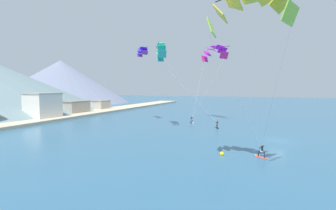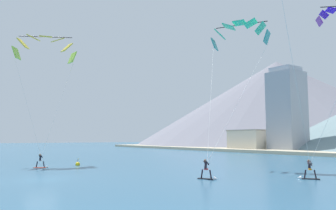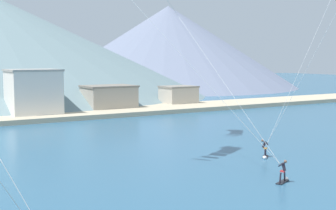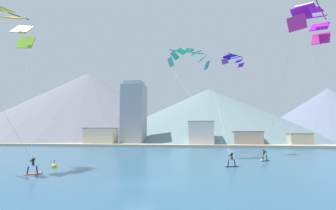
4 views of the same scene
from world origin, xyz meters
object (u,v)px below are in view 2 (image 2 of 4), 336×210
kitesurfer_near_trail (42,164)px  race_marker_buoy (78,164)px  parafoil_kite_mid_center (240,31)px  parafoil_kite_near_trail (45,45)px  kitesurfer_near_lead (307,173)px  kitesurfer_mid_center (208,173)px

kitesurfer_near_trail → race_marker_buoy: 4.62m
kitesurfer_near_trail → parafoil_kite_mid_center: bearing=55.9°
parafoil_kite_near_trail → race_marker_buoy: (5.51, 3.04, -15.98)m
kitesurfer_near_lead → kitesurfer_near_trail: (-23.36, -15.47, -0.02)m
kitesurfer_mid_center → kitesurfer_near_trail: bearing=-155.4°
kitesurfer_mid_center → race_marker_buoy: kitesurfer_mid_center is taller
kitesurfer_near_lead → kitesurfer_mid_center: bearing=-123.8°
kitesurfer_near_trail → parafoil_kite_near_trail: size_ratio=0.10×
parafoil_kite_near_trail → parafoil_kite_mid_center: size_ratio=1.02×
kitesurfer_mid_center → race_marker_buoy: (-19.66, -4.05, -0.36)m
kitesurfer_near_trail → parafoil_kite_near_trail: bearing=167.0°
parafoil_kite_mid_center → race_marker_buoy: bearing=-133.5°
kitesurfer_near_lead → kitesurfer_mid_center: (-4.62, -6.91, 0.02)m
kitesurfer_near_trail → parafoil_kite_near_trail: (-6.43, 1.48, 15.66)m
kitesurfer_near_trail → parafoil_kite_near_trail: 17.00m
kitesurfer_near_trail → race_marker_buoy: kitesurfer_near_trail is taller
parafoil_kite_near_trail → race_marker_buoy: bearing=28.9°
kitesurfer_near_lead → kitesurfer_near_trail: bearing=-146.5°
kitesurfer_near_trail → race_marker_buoy: size_ratio=1.65×
kitesurfer_near_lead → parafoil_kite_near_trail: bearing=-154.8°
parafoil_kite_near_trail → race_marker_buoy: 17.17m
kitesurfer_near_trail → parafoil_kite_mid_center: (12.95, 19.12, 15.76)m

